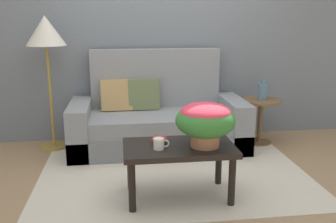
{
  "coord_description": "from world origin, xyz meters",
  "views": [
    {
      "loc": [
        -0.49,
        -3.28,
        1.5
      ],
      "look_at": [
        -0.04,
        0.21,
        0.6
      ],
      "focal_mm": 39.97,
      "sensor_mm": 36.0,
      "label": 1
    }
  ],
  "objects_px": {
    "coffee_table": "(179,153)",
    "potted_plant": "(205,120)",
    "table_vase": "(263,91)",
    "floor_lamp": "(46,37)",
    "side_table": "(260,113)",
    "couch": "(157,121)",
    "coffee_mug": "(159,144)",
    "snack_bowl": "(160,139)"
  },
  "relations": [
    {
      "from": "table_vase",
      "to": "floor_lamp",
      "type": "bearing_deg",
      "value": 176.86
    },
    {
      "from": "potted_plant",
      "to": "snack_bowl",
      "type": "bearing_deg",
      "value": 162.68
    },
    {
      "from": "couch",
      "to": "potted_plant",
      "type": "distance_m",
      "value": 1.42
    },
    {
      "from": "side_table",
      "to": "snack_bowl",
      "type": "xyz_separation_m",
      "value": [
        -1.34,
        -1.19,
        0.13
      ]
    },
    {
      "from": "table_vase",
      "to": "snack_bowl",
      "type": "bearing_deg",
      "value": -138.38
    },
    {
      "from": "coffee_mug",
      "to": "table_vase",
      "type": "relative_size",
      "value": 0.51
    },
    {
      "from": "floor_lamp",
      "to": "coffee_mug",
      "type": "relative_size",
      "value": 11.71
    },
    {
      "from": "potted_plant",
      "to": "table_vase",
      "type": "bearing_deg",
      "value": 52.91
    },
    {
      "from": "coffee_table",
      "to": "potted_plant",
      "type": "distance_m",
      "value": 0.36
    },
    {
      "from": "coffee_table",
      "to": "side_table",
      "type": "bearing_deg",
      "value": 46.71
    },
    {
      "from": "couch",
      "to": "coffee_mug",
      "type": "relative_size",
      "value": 15.45
    },
    {
      "from": "floor_lamp",
      "to": "coffee_mug",
      "type": "xyz_separation_m",
      "value": [
        1.08,
        -1.47,
        -0.77
      ]
    },
    {
      "from": "side_table",
      "to": "potted_plant",
      "type": "xyz_separation_m",
      "value": [
        -0.98,
        -1.31,
        0.32
      ]
    },
    {
      "from": "couch",
      "to": "potted_plant",
      "type": "xyz_separation_m",
      "value": [
        0.26,
        -1.34,
        0.37
      ]
    },
    {
      "from": "side_table",
      "to": "potted_plant",
      "type": "relative_size",
      "value": 1.12
    },
    {
      "from": "floor_lamp",
      "to": "snack_bowl",
      "type": "bearing_deg",
      "value": -50.64
    },
    {
      "from": "coffee_mug",
      "to": "table_vase",
      "type": "xyz_separation_m",
      "value": [
        1.37,
        1.34,
        0.13
      ]
    },
    {
      "from": "snack_bowl",
      "to": "table_vase",
      "type": "bearing_deg",
      "value": 41.62
    },
    {
      "from": "coffee_table",
      "to": "floor_lamp",
      "type": "height_order",
      "value": "floor_lamp"
    },
    {
      "from": "side_table",
      "to": "potted_plant",
      "type": "height_order",
      "value": "potted_plant"
    },
    {
      "from": "coffee_table",
      "to": "coffee_mug",
      "type": "height_order",
      "value": "coffee_mug"
    },
    {
      "from": "table_vase",
      "to": "coffee_mug",
      "type": "bearing_deg",
      "value": -135.7
    },
    {
      "from": "coffee_table",
      "to": "potted_plant",
      "type": "height_order",
      "value": "potted_plant"
    },
    {
      "from": "coffee_table",
      "to": "side_table",
      "type": "height_order",
      "value": "side_table"
    },
    {
      "from": "couch",
      "to": "coffee_mug",
      "type": "distance_m",
      "value": 1.38
    },
    {
      "from": "snack_bowl",
      "to": "coffee_table",
      "type": "bearing_deg",
      "value": -23.22
    },
    {
      "from": "coffee_mug",
      "to": "couch",
      "type": "bearing_deg",
      "value": 84.9
    },
    {
      "from": "floor_lamp",
      "to": "side_table",
      "type": "bearing_deg",
      "value": -3.44
    },
    {
      "from": "floor_lamp",
      "to": "potted_plant",
      "type": "relative_size",
      "value": 3.11
    },
    {
      "from": "table_vase",
      "to": "potted_plant",
      "type": "bearing_deg",
      "value": -127.09
    },
    {
      "from": "couch",
      "to": "coffee_mug",
      "type": "xyz_separation_m",
      "value": [
        -0.12,
        -1.36,
        0.19
      ]
    },
    {
      "from": "potted_plant",
      "to": "table_vase",
      "type": "distance_m",
      "value": 1.65
    },
    {
      "from": "couch",
      "to": "floor_lamp",
      "type": "relative_size",
      "value": 1.32
    },
    {
      "from": "couch",
      "to": "table_vase",
      "type": "relative_size",
      "value": 7.93
    },
    {
      "from": "floor_lamp",
      "to": "snack_bowl",
      "type": "xyz_separation_m",
      "value": [
        1.1,
        -1.34,
        -0.77
      ]
    },
    {
      "from": "floor_lamp",
      "to": "potted_plant",
      "type": "distance_m",
      "value": 2.14
    },
    {
      "from": "floor_lamp",
      "to": "couch",
      "type": "bearing_deg",
      "value": -5.23
    },
    {
      "from": "potted_plant",
      "to": "snack_bowl",
      "type": "xyz_separation_m",
      "value": [
        -0.36,
        0.11,
        -0.19
      ]
    },
    {
      "from": "snack_bowl",
      "to": "potted_plant",
      "type": "bearing_deg",
      "value": -17.32
    },
    {
      "from": "side_table",
      "to": "floor_lamp",
      "type": "bearing_deg",
      "value": 176.56
    },
    {
      "from": "couch",
      "to": "snack_bowl",
      "type": "distance_m",
      "value": 1.25
    },
    {
      "from": "coffee_mug",
      "to": "snack_bowl",
      "type": "distance_m",
      "value": 0.14
    }
  ]
}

